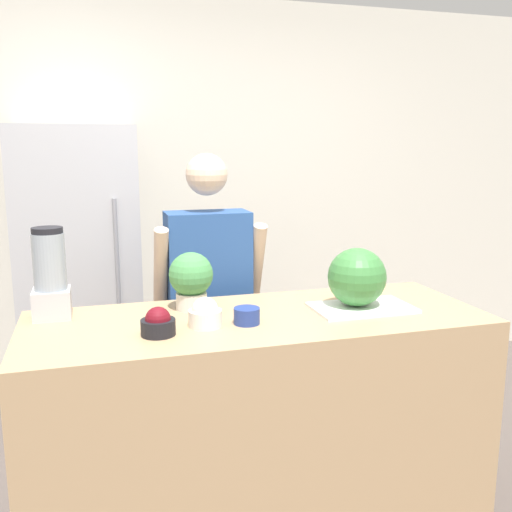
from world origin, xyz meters
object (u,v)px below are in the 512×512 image
at_px(person, 209,308).
at_px(bowl_cherries, 158,324).
at_px(refrigerator, 80,275).
at_px(blender, 50,276).
at_px(watermelon, 357,277).
at_px(bowl_small_blue, 247,316).
at_px(bowl_cream, 205,314).
at_px(potted_plant, 191,279).

relative_size(person, bowl_cherries, 12.27).
distance_m(refrigerator, blender, 1.13).
bearing_deg(bowl_cherries, watermelon, 7.48).
bearing_deg(bowl_small_blue, bowl_cream, 175.07).
bearing_deg(potted_plant, bowl_cream, -87.82).
xyz_separation_m(refrigerator, blender, (-0.09, -1.10, 0.24)).
xyz_separation_m(refrigerator, potted_plant, (0.48, -1.14, 0.20)).
distance_m(person, bowl_cream, 0.71).
height_order(bowl_small_blue, potted_plant, potted_plant).
bearing_deg(watermelon, bowl_cream, -174.88).
bearing_deg(person, bowl_cherries, -115.15).
bearing_deg(bowl_small_blue, person, 91.27).
height_order(person, potted_plant, person).
xyz_separation_m(bowl_cream, blender, (-0.58, 0.29, 0.13)).
relative_size(bowl_cherries, blender, 0.35).
relative_size(bowl_small_blue, blender, 0.28).
bearing_deg(person, bowl_cream, -102.63).
height_order(bowl_cherries, bowl_small_blue, bowl_cherries).
distance_m(watermelon, blender, 1.29).
bearing_deg(refrigerator, watermelon, -48.73).
xyz_separation_m(person, potted_plant, (-0.16, -0.42, 0.26)).
relative_size(watermelon, potted_plant, 1.01).
relative_size(bowl_cream, bowl_small_blue, 1.26).
bearing_deg(potted_plant, blender, 176.03).
height_order(bowl_cream, blender, blender).
height_order(refrigerator, bowl_cherries, refrigerator).
bearing_deg(bowl_small_blue, watermelon, 8.31).
relative_size(refrigerator, bowl_small_blue, 16.77).
bearing_deg(bowl_cream, blender, 153.35).
distance_m(person, blender, 0.88).
height_order(refrigerator, potted_plant, refrigerator).
height_order(bowl_cream, potted_plant, potted_plant).
xyz_separation_m(person, bowl_small_blue, (0.02, -0.69, 0.16)).
xyz_separation_m(bowl_cream, potted_plant, (-0.01, 0.25, 0.09)).
bearing_deg(blender, potted_plant, -3.97).
bearing_deg(blender, refrigerator, 85.11).
xyz_separation_m(refrigerator, watermelon, (1.17, -1.33, 0.21)).
height_order(refrigerator, person, refrigerator).
height_order(blender, potted_plant, blender).
bearing_deg(bowl_cream, person, 77.37).
height_order(bowl_cream, bowl_small_blue, bowl_cream).
height_order(watermelon, potted_plant, watermelon).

